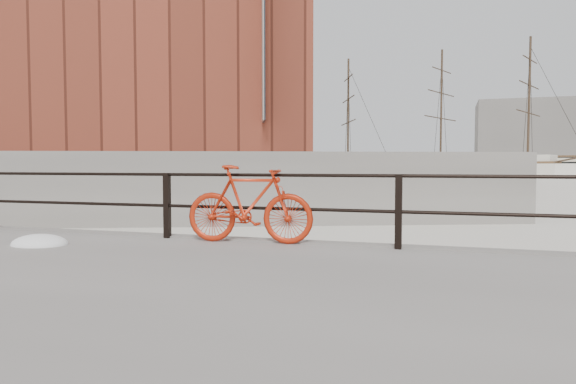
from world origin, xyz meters
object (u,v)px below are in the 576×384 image
Objects in this scene: bicycle at (249,204)px; workboat_near at (96,183)px; schooner_left at (312,175)px; workboat_far at (220,179)px; schooner_mid at (481,175)px.

workboat_near is at bearing 126.90° from bicycle.
schooner_left is at bearing 55.96° from workboat_near.
workboat_far is (-20.48, 42.99, -0.91)m from bicycle.
workboat_near is 15.31m from workboat_far.
schooner_mid is 25.33m from schooner_left.
schooner_left reaches higher than bicycle.
schooner_left is 2.27× the size of workboat_near.
workboat_far is at bearing 111.24° from bicycle.
schooner_mid is 2.56× the size of workboat_near.
bicycle is at bearing -73.77° from schooner_mid.
schooner_left is (-17.71, 70.85, -0.91)m from bicycle.
workboat_near reaches higher than bicycle.
workboat_far is (4.21, 14.73, 0.00)m from workboat_near.
workboat_far is (-27.84, -31.44, 0.00)m from schooner_mid.
workboat_near is at bearing -118.86° from workboat_far.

